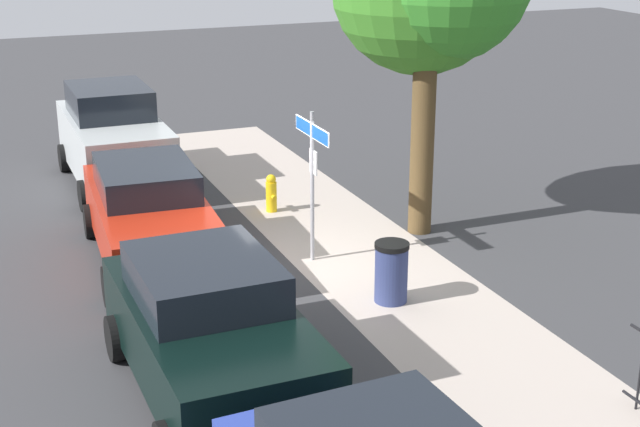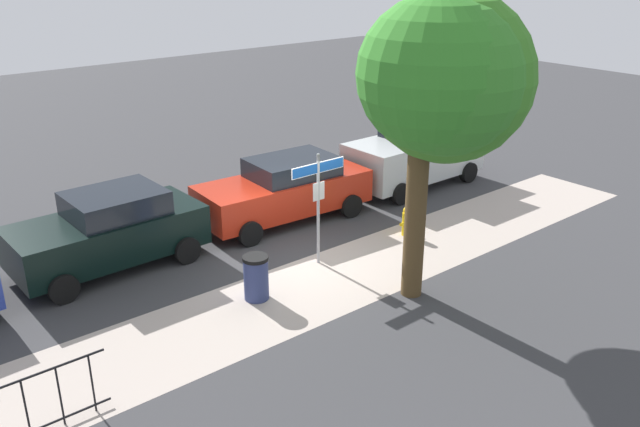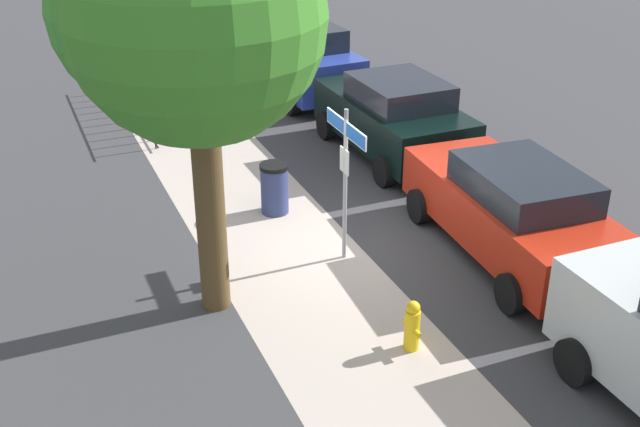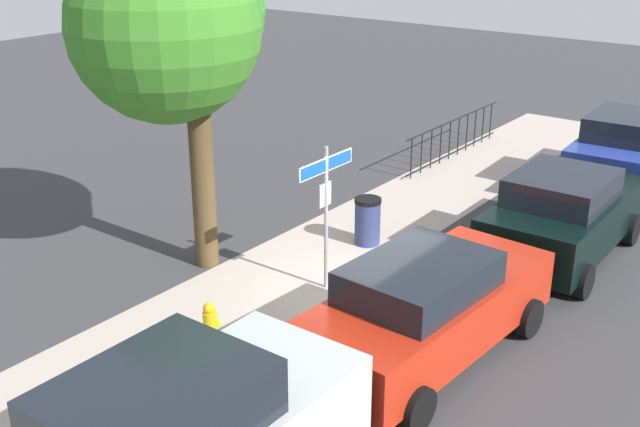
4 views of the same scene
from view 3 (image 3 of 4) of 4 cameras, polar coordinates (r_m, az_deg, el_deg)
ground_plane at (r=14.07m, az=2.81°, el=-2.35°), size 60.00×60.00×0.00m
sidewalk_strip at (r=15.30m, az=-4.81°, el=0.10°), size 24.00×2.60×0.00m
street_sign at (r=12.91m, az=1.83°, el=4.09°), size 1.48×0.07×2.66m
shade_tree at (r=10.51m, az=-10.13°, el=14.25°), size 3.77×3.42×6.25m
car_red at (r=13.77m, az=13.54°, el=0.30°), size 4.80×2.24×1.70m
car_black at (r=17.63m, az=5.27°, el=6.93°), size 4.30×2.18×1.78m
car_blue at (r=21.66m, az=-1.37°, el=10.92°), size 4.41×2.24×1.91m
iron_fence at (r=20.50m, az=-13.10°, el=8.16°), size 5.05×0.04×1.07m
fire_hydrant at (r=11.38m, az=6.58°, el=-7.93°), size 0.42×0.22×0.78m
trash_bin at (r=15.07m, az=-3.26°, el=1.80°), size 0.55×0.55×0.98m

